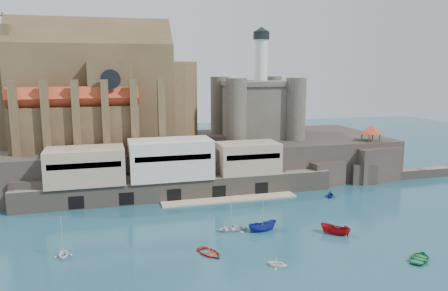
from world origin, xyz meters
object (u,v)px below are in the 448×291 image
church (101,94)px  castle_keep (256,106)px  boat_1 (277,266)px  pavilion (371,130)px  boat_0 (209,254)px  boat_2 (262,231)px

church → castle_keep: bearing=-1.1°
church → boat_1: church is taller
church → castle_keep: (40.21, -0.78, -3.81)m
church → boat_1: 65.54m
church → pavilion: church is taller
church → boat_0: bearing=-73.1°
castle_keep → pavilion: (25.92, -15.08, -5.59)m
castle_keep → boat_2: (-13.59, -42.40, -18.31)m
pavilion → boat_1: pavilion is taller
pavilion → boat_0: (-50.89, -34.33, -12.73)m
pavilion → boat_2: 49.70m
castle_keep → boat_0: size_ratio=5.84×
boat_1 → boat_0: bearing=93.7°
church → pavilion: size_ratio=7.34×
boat_1 → church: bearing=64.6°
boat_0 → castle_keep: bearing=39.2°
pavilion → boat_1: size_ratio=2.05×
church → boat_0: 56.92m
castle_keep → pavilion: castle_keep is taller
boat_2 → castle_keep: bearing=-23.0°
boat_2 → pavilion: bearing=-60.6°
church → pavilion: bearing=-13.5°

